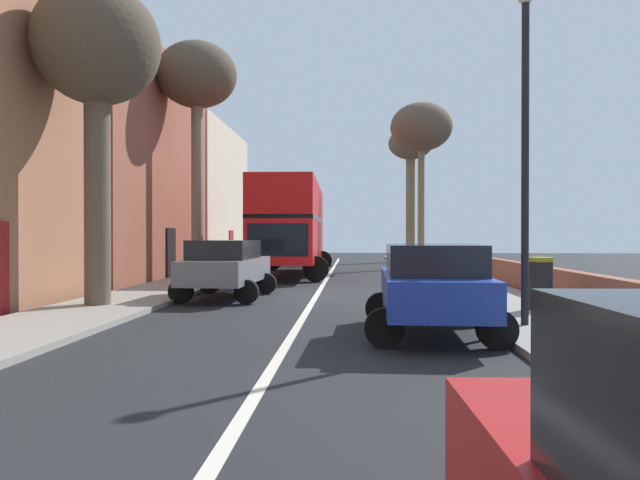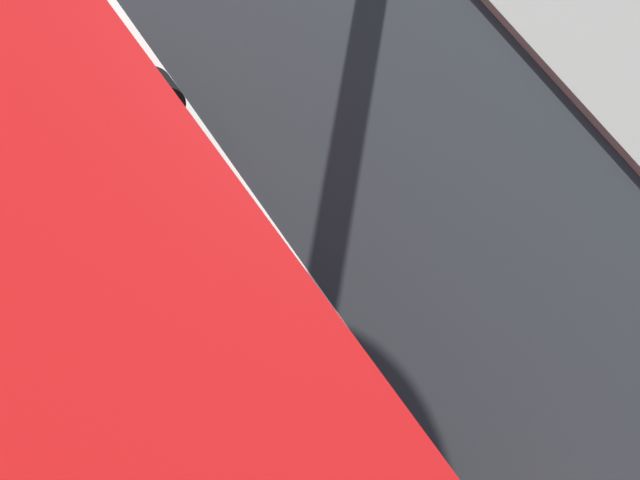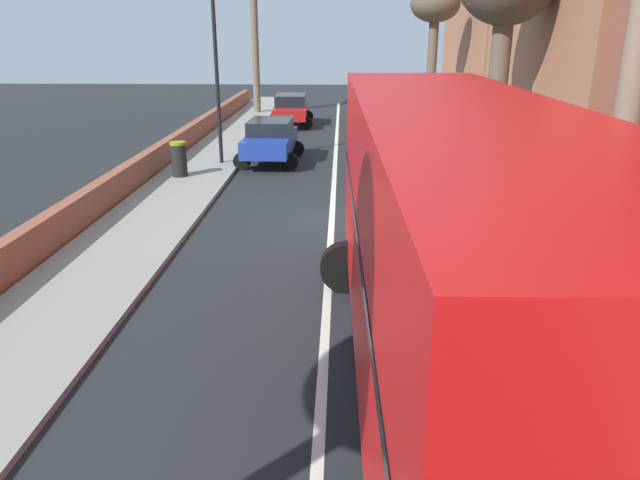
{
  "view_description": "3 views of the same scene",
  "coord_description": "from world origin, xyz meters",
  "px_view_note": "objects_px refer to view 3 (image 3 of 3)",
  "views": [
    {
      "loc": [
        1.09,
        -17.82,
        1.8
      ],
      "look_at": [
        -0.26,
        5.99,
        1.6
      ],
      "focal_mm": 32.8,
      "sensor_mm": 36.0,
      "label": 1
    },
    {
      "loc": [
        -0.77,
        8.18,
        6.46
      ],
      "look_at": [
        0.1,
        9.44,
        1.53
      ],
      "focal_mm": 36.56,
      "sensor_mm": 36.0,
      "label": 2
    },
    {
      "loc": [
        -0.24,
        15.41,
        4.89
      ],
      "look_at": [
        0.07,
        6.74,
        1.82
      ],
      "focal_mm": 33.45,
      "sensor_mm": 36.0,
      "label": 3
    }
  ],
  "objects_px": {
    "parked_car_red_right_1": "(291,108)",
    "double_decker_bus": "(455,241)",
    "litter_bin_right": "(179,159)",
    "parked_car_blue_right_0": "(270,139)",
    "street_tree_left_2": "(435,12)",
    "parked_car_grey_left_3": "(420,174)",
    "lamppost_right": "(216,61)"
  },
  "relations": [
    {
      "from": "double_decker_bus",
      "to": "litter_bin_right",
      "type": "relative_size",
      "value": 9.12
    },
    {
      "from": "double_decker_bus",
      "to": "parked_car_red_right_1",
      "type": "distance_m",
      "value": 25.4
    },
    {
      "from": "parked_car_blue_right_0",
      "to": "parked_car_red_right_1",
      "type": "distance_m",
      "value": 9.47
    },
    {
      "from": "double_decker_bus",
      "to": "parked_car_grey_left_3",
      "type": "distance_m",
      "value": 9.84
    },
    {
      "from": "parked_car_blue_right_0",
      "to": "litter_bin_right",
      "type": "relative_size",
      "value": 3.42
    },
    {
      "from": "parked_car_red_right_1",
      "to": "litter_bin_right",
      "type": "relative_size",
      "value": 3.54
    },
    {
      "from": "double_decker_bus",
      "to": "street_tree_left_2",
      "type": "xyz_separation_m",
      "value": [
        -2.93,
        -23.5,
        3.32
      ]
    },
    {
      "from": "street_tree_left_2",
      "to": "litter_bin_right",
      "type": "relative_size",
      "value": 5.72
    },
    {
      "from": "lamppost_right",
      "to": "litter_bin_right",
      "type": "bearing_deg",
      "value": 65.98
    },
    {
      "from": "street_tree_left_2",
      "to": "litter_bin_right",
      "type": "height_order",
      "value": "street_tree_left_2"
    },
    {
      "from": "parked_car_blue_right_0",
      "to": "street_tree_left_2",
      "type": "xyz_separation_m",
      "value": [
        -7.13,
        -7.95,
        4.74
      ]
    },
    {
      "from": "parked_car_grey_left_3",
      "to": "lamppost_right",
      "type": "xyz_separation_m",
      "value": [
        6.8,
        -5.22,
        2.86
      ]
    },
    {
      "from": "parked_car_red_right_1",
      "to": "litter_bin_right",
      "type": "height_order",
      "value": "parked_car_red_right_1"
    },
    {
      "from": "lamppost_right",
      "to": "double_decker_bus",
      "type": "bearing_deg",
      "value": 111.9
    },
    {
      "from": "double_decker_bus",
      "to": "parked_car_grey_left_3",
      "type": "relative_size",
      "value": 2.5
    },
    {
      "from": "lamppost_right",
      "to": "litter_bin_right",
      "type": "relative_size",
      "value": 5.34
    },
    {
      "from": "double_decker_bus",
      "to": "lamppost_right",
      "type": "relative_size",
      "value": 1.71
    },
    {
      "from": "double_decker_bus",
      "to": "parked_car_grey_left_3",
      "type": "bearing_deg",
      "value": -94.73
    },
    {
      "from": "street_tree_left_2",
      "to": "litter_bin_right",
      "type": "xyz_separation_m",
      "value": [
        9.93,
        10.82,
        -4.96
      ]
    },
    {
      "from": "parked_car_blue_right_0",
      "to": "parked_car_grey_left_3",
      "type": "bearing_deg",
      "value": 130.58
    },
    {
      "from": "double_decker_bus",
      "to": "litter_bin_right",
      "type": "distance_m",
      "value": 14.58
    },
    {
      "from": "parked_car_grey_left_3",
      "to": "lamppost_right",
      "type": "distance_m",
      "value": 9.04
    },
    {
      "from": "parked_car_red_right_1",
      "to": "litter_bin_right",
      "type": "bearing_deg",
      "value": 77.22
    },
    {
      "from": "parked_car_red_right_1",
      "to": "lamppost_right",
      "type": "relative_size",
      "value": 0.66
    },
    {
      "from": "parked_car_red_right_1",
      "to": "double_decker_bus",
      "type": "bearing_deg",
      "value": 99.54
    },
    {
      "from": "parked_car_red_right_1",
      "to": "litter_bin_right",
      "type": "distance_m",
      "value": 12.65
    },
    {
      "from": "parked_car_grey_left_3",
      "to": "litter_bin_right",
      "type": "distance_m",
      "value": 8.35
    },
    {
      "from": "parked_car_blue_right_0",
      "to": "parked_car_red_right_1",
      "type": "bearing_deg",
      "value": -89.98
    },
    {
      "from": "double_decker_bus",
      "to": "street_tree_left_2",
      "type": "height_order",
      "value": "street_tree_left_2"
    },
    {
      "from": "parked_car_red_right_1",
      "to": "lamppost_right",
      "type": "distance_m",
      "value": 10.65
    },
    {
      "from": "parked_car_red_right_1",
      "to": "street_tree_left_2",
      "type": "distance_m",
      "value": 8.71
    },
    {
      "from": "parked_car_blue_right_0",
      "to": "litter_bin_right",
      "type": "bearing_deg",
      "value": 45.67
    }
  ]
}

